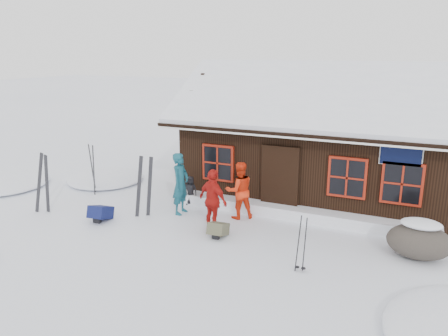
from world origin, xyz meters
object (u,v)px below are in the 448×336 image
Objects in this scene: skier_crouched at (190,190)px; backpack_blue at (101,215)px; skier_orange_left at (239,190)px; backpack_olive at (218,231)px; ski_poles at (301,245)px; boulder at (419,240)px; ski_pair_left at (43,184)px; skier_orange_right at (213,200)px; skier_teal at (181,184)px.

backpack_blue is (-1.66, -2.29, -0.29)m from skier_crouched.
skier_orange_left is 2.96× the size of backpack_olive.
ski_poles reaches higher than backpack_blue.
boulder is 0.77× the size of ski_pair_left.
skier_orange_right is at bearing -52.17° from skier_crouched.
ski_poles is at bearing 96.65° from skier_orange_left.
skier_crouched is at bearing 131.45° from backpack_olive.
skier_teal is 1.38× the size of ski_poles.
backpack_blue is (-1.78, -1.49, -0.75)m from skier_teal.
boulder is at bearing 7.63° from backpack_olive.
skier_orange_left is at bearing 88.21° from backpack_olive.
backpack_blue is (-3.50, -1.86, -0.66)m from skier_orange_left.
boulder is at bearing 37.20° from ski_poles.
ski_pair_left is at bearing -172.23° from boulder.
ski_pair_left reaches higher than ski_poles.
skier_orange_right is (1.44, -0.78, -0.07)m from skier_teal.
ski_pair_left is (-10.24, -1.40, 0.47)m from boulder.
boulder reaches higher than backpack_blue.
skier_orange_left is 4.01m from backpack_blue.
skier_orange_left reaches higher than backpack_olive.
skier_orange_right is 1.29× the size of ski_poles.
backpack_olive is (1.87, -1.92, -0.31)m from skier_crouched.
backpack_blue is at bearing 4.99° from ski_pair_left.
skier_orange_right is 3.03× the size of backpack_olive.
skier_teal reaches higher than skier_orange_left.
skier_crouched is 6.71m from boulder.
ski_pair_left is at bearing 112.92° from skier_teal.
backpack_olive is at bearing 5.93° from ski_pair_left.
skier_teal is 1.26× the size of boulder.
backpack_olive is at bearing -52.58° from skier_crouched.
ski_poles is 2.08× the size of backpack_blue.
ski_pair_left is 5.55m from backpack_olive.
skier_orange_left is 1.14× the size of boulder.
skier_orange_left is at bearing -81.65° from skier_orange_right.
skier_orange_left is 0.89× the size of ski_pair_left.
skier_orange_left is at bearing 135.65° from ski_poles.
skier_teal is at bearing -88.31° from skier_crouched.
backpack_blue is at bearing -176.79° from backpack_olive.
skier_teal is 3.26× the size of backpack_olive.
backpack_blue is at bearing -171.47° from boulder.
ski_pair_left reaches higher than skier_crouched.
ski_pair_left is (-3.61, -2.44, 0.44)m from skier_crouched.
skier_teal is at bearing 24.25° from ski_pair_left.
skier_teal is 2.44m from backpack_blue.
skier_crouched is (-0.12, 0.80, -0.46)m from skier_teal.
skier_orange_left is at bearing -78.81° from skier_teal.
backpack_blue is at bearing 129.06° from skier_teal.
boulder is at bearing -15.74° from skier_crouched.
skier_orange_right is at bearing 155.51° from ski_poles.
backpack_blue reaches higher than backpack_olive.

